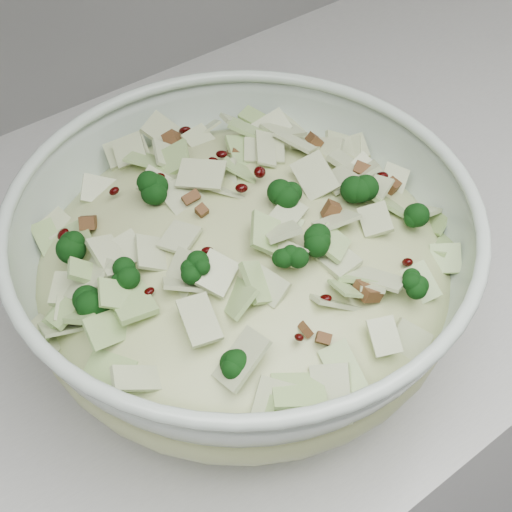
% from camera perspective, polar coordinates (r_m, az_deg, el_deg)
% --- Properties ---
extents(mixing_bowl, '(0.44, 0.44, 0.14)m').
position_cam_1_polar(mixing_bowl, '(0.56, -0.99, -0.98)').
color(mixing_bowl, silver).
rests_on(mixing_bowl, counter).
extents(salad, '(0.38, 0.38, 0.14)m').
position_cam_1_polar(salad, '(0.54, -1.02, 0.61)').
color(salad, '#BBCA8A').
rests_on(salad, mixing_bowl).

